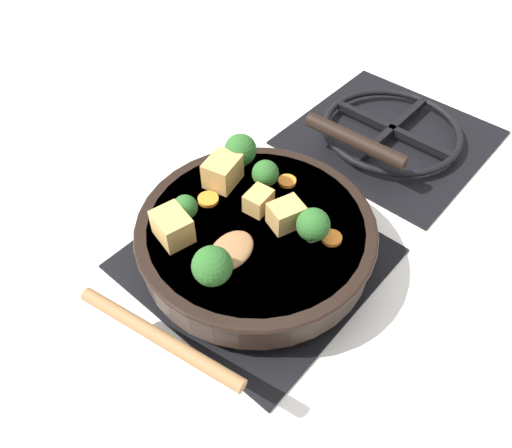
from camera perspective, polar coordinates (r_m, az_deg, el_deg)
ground_plane at (r=0.71m, az=0.00°, el=-4.04°), size 2.40×2.40×0.00m
front_burner_grate at (r=0.70m, az=0.00°, el=-3.43°), size 0.31×0.31×0.03m
rear_burner_grate at (r=0.92m, az=15.15°, el=10.00°), size 0.31×0.31×0.03m
skillet_pan at (r=0.66m, az=0.15°, el=-1.05°), size 0.32×0.42×0.05m
wooden_spoon at (r=0.58m, az=-7.02°, el=-7.98°), size 0.21×0.20×0.02m
tofu_cube_center_large at (r=0.64m, az=3.44°, el=1.06°), size 0.05×0.05×0.03m
tofu_cube_near_handle at (r=0.66m, az=0.28°, el=2.66°), size 0.03×0.04×0.03m
tofu_cube_east_chunk at (r=0.69m, az=-3.84°, el=6.03°), size 0.05×0.06×0.04m
tofu_cube_west_chunk at (r=0.63m, az=-9.54°, el=-0.31°), size 0.06×0.05×0.04m
broccoli_floret_near_spoon at (r=0.68m, az=1.08°, el=5.76°), size 0.04×0.04×0.04m
broccoli_floret_center_top at (r=0.57m, az=-5.03°, el=-4.82°), size 0.05×0.05×0.05m
broccoli_floret_east_rim at (r=0.64m, az=-8.08°, el=1.87°), size 0.03×0.03×0.04m
broccoli_floret_west_rim at (r=0.61m, az=6.55°, el=-0.12°), size 0.04×0.04×0.05m
broccoli_floret_north_edge at (r=0.71m, az=-1.78°, el=8.44°), size 0.05×0.05×0.05m
carrot_slice_orange_thin at (r=0.64m, az=8.63°, el=-1.59°), size 0.03×0.03×0.01m
carrot_slice_near_center at (r=0.70m, az=3.57°, el=4.91°), size 0.03×0.03×0.01m
carrot_slice_edge_slice at (r=0.68m, az=-5.49°, el=2.84°), size 0.03×0.03×0.01m
carrot_slice_under_broccoli at (r=0.67m, az=-10.44°, el=1.01°), size 0.03×0.03×0.01m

